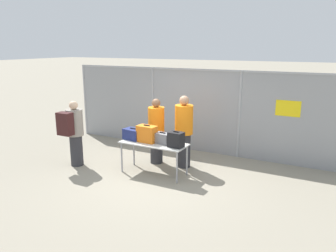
{
  "coord_description": "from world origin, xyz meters",
  "views": [
    {
      "loc": [
        3.63,
        -6.33,
        2.99
      ],
      "look_at": [
        -0.03,
        0.65,
        1.05
      ],
      "focal_mm": 35.0,
      "sensor_mm": 36.0,
      "label": 1
    }
  ],
  "objects_px": {
    "security_worker_near": "(156,130)",
    "security_worker_far": "(184,131)",
    "suitcase_grey": "(163,138)",
    "suitcase_black": "(176,140)",
    "utility_trailer": "(232,123)",
    "inspection_table": "(154,146)",
    "suitcase_navy": "(133,134)",
    "suitcase_orange": "(147,134)",
    "traveler_hooded": "(73,131)"
  },
  "relations": [
    {
      "from": "security_worker_far",
      "to": "security_worker_near",
      "type": "bearing_deg",
      "value": -13.58
    },
    {
      "from": "utility_trailer",
      "to": "traveler_hooded",
      "type": "bearing_deg",
      "value": -119.99
    },
    {
      "from": "inspection_table",
      "to": "suitcase_navy",
      "type": "bearing_deg",
      "value": 177.77
    },
    {
      "from": "suitcase_orange",
      "to": "suitcase_grey",
      "type": "xyz_separation_m",
      "value": [
        0.39,
        0.07,
        -0.07
      ]
    },
    {
      "from": "suitcase_grey",
      "to": "security_worker_near",
      "type": "distance_m",
      "value": 0.81
    },
    {
      "from": "suitcase_navy",
      "to": "inspection_table",
      "type": "bearing_deg",
      "value": -2.23
    },
    {
      "from": "suitcase_navy",
      "to": "security_worker_far",
      "type": "distance_m",
      "value": 1.26
    },
    {
      "from": "suitcase_navy",
      "to": "traveler_hooded",
      "type": "height_order",
      "value": "traveler_hooded"
    },
    {
      "from": "suitcase_orange",
      "to": "security_worker_near",
      "type": "bearing_deg",
      "value": 101.21
    },
    {
      "from": "inspection_table",
      "to": "security_worker_far",
      "type": "distance_m",
      "value": 0.9
    },
    {
      "from": "suitcase_orange",
      "to": "security_worker_near",
      "type": "distance_m",
      "value": 0.71
    },
    {
      "from": "security_worker_near",
      "to": "utility_trailer",
      "type": "relative_size",
      "value": 0.43
    },
    {
      "from": "suitcase_navy",
      "to": "suitcase_orange",
      "type": "distance_m",
      "value": 0.42
    },
    {
      "from": "inspection_table",
      "to": "suitcase_black",
      "type": "height_order",
      "value": "suitcase_black"
    },
    {
      "from": "security_worker_far",
      "to": "suitcase_orange",
      "type": "bearing_deg",
      "value": 32.23
    },
    {
      "from": "security_worker_near",
      "to": "suitcase_navy",
      "type": "bearing_deg",
      "value": 67.23
    },
    {
      "from": "security_worker_far",
      "to": "suitcase_navy",
      "type": "bearing_deg",
      "value": 16.44
    },
    {
      "from": "suitcase_navy",
      "to": "suitcase_grey",
      "type": "distance_m",
      "value": 0.8
    },
    {
      "from": "security_worker_far",
      "to": "utility_trailer",
      "type": "height_order",
      "value": "security_worker_far"
    },
    {
      "from": "security_worker_far",
      "to": "utility_trailer",
      "type": "relative_size",
      "value": 0.46
    },
    {
      "from": "suitcase_black",
      "to": "utility_trailer",
      "type": "relative_size",
      "value": 0.09
    },
    {
      "from": "suitcase_orange",
      "to": "suitcase_black",
      "type": "relative_size",
      "value": 1.28
    },
    {
      "from": "security_worker_near",
      "to": "security_worker_far",
      "type": "distance_m",
      "value": 0.75
    },
    {
      "from": "suitcase_orange",
      "to": "traveler_hooded",
      "type": "height_order",
      "value": "traveler_hooded"
    },
    {
      "from": "inspection_table",
      "to": "security_worker_far",
      "type": "height_order",
      "value": "security_worker_far"
    },
    {
      "from": "suitcase_black",
      "to": "security_worker_near",
      "type": "xyz_separation_m",
      "value": [
        -0.93,
        0.74,
        -0.06
      ]
    },
    {
      "from": "traveler_hooded",
      "to": "security_worker_far",
      "type": "height_order",
      "value": "security_worker_far"
    },
    {
      "from": "inspection_table",
      "to": "security_worker_near",
      "type": "distance_m",
      "value": 0.77
    },
    {
      "from": "suitcase_navy",
      "to": "traveler_hooded",
      "type": "relative_size",
      "value": 0.29
    },
    {
      "from": "inspection_table",
      "to": "utility_trailer",
      "type": "height_order",
      "value": "utility_trailer"
    },
    {
      "from": "suitcase_black",
      "to": "suitcase_navy",
      "type": "bearing_deg",
      "value": 176.24
    },
    {
      "from": "suitcase_black",
      "to": "suitcase_orange",
      "type": "bearing_deg",
      "value": 176.41
    },
    {
      "from": "suitcase_orange",
      "to": "security_worker_far",
      "type": "distance_m",
      "value": 0.97
    },
    {
      "from": "inspection_table",
      "to": "traveler_hooded",
      "type": "height_order",
      "value": "traveler_hooded"
    },
    {
      "from": "suitcase_grey",
      "to": "utility_trailer",
      "type": "bearing_deg",
      "value": 83.88
    },
    {
      "from": "traveler_hooded",
      "to": "security_worker_near",
      "type": "relative_size",
      "value": 0.98
    },
    {
      "from": "suitcase_navy",
      "to": "security_worker_near",
      "type": "height_order",
      "value": "security_worker_near"
    },
    {
      "from": "suitcase_grey",
      "to": "utility_trailer",
      "type": "height_order",
      "value": "suitcase_grey"
    },
    {
      "from": "suitcase_grey",
      "to": "suitcase_black",
      "type": "relative_size",
      "value": 1.06
    },
    {
      "from": "suitcase_black",
      "to": "security_worker_far",
      "type": "bearing_deg",
      "value": 102.58
    },
    {
      "from": "inspection_table",
      "to": "security_worker_near",
      "type": "relative_size",
      "value": 0.95
    },
    {
      "from": "suitcase_grey",
      "to": "traveler_hooded",
      "type": "distance_m",
      "value": 2.31
    },
    {
      "from": "inspection_table",
      "to": "security_worker_near",
      "type": "height_order",
      "value": "security_worker_near"
    },
    {
      "from": "suitcase_orange",
      "to": "utility_trailer",
      "type": "bearing_deg",
      "value": 78.81
    },
    {
      "from": "traveler_hooded",
      "to": "utility_trailer",
      "type": "relative_size",
      "value": 0.42
    },
    {
      "from": "inspection_table",
      "to": "suitcase_orange",
      "type": "relative_size",
      "value": 3.39
    },
    {
      "from": "suitcase_navy",
      "to": "suitcase_grey",
      "type": "bearing_deg",
      "value": 2.76
    },
    {
      "from": "suitcase_orange",
      "to": "security_worker_near",
      "type": "height_order",
      "value": "security_worker_near"
    },
    {
      "from": "security_worker_near",
      "to": "utility_trailer",
      "type": "distance_m",
      "value": 3.64
    },
    {
      "from": "inspection_table",
      "to": "suitcase_black",
      "type": "distance_m",
      "value": 0.66
    }
  ]
}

